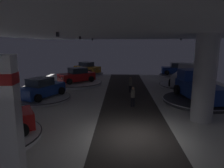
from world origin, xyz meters
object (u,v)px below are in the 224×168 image
Objects in this scene: pickup_truck_mid_right at (198,87)px; display_platform_far_right at (184,85)px; display_platform_far_left at (77,83)px; pickup_truck_far_right at (185,76)px; visitor_walking_far at (130,84)px; display_platform_deep_right at (176,75)px; display_platform_mid_right at (199,100)px; display_platform_deep_left at (87,74)px; display_car_deep_right at (176,69)px; column_right at (204,79)px; brand_sign_pylon at (3,122)px; display_car_deep_left at (87,68)px; display_car_far_left at (77,75)px; display_platform_mid_left at (43,98)px; display_car_mid_left at (42,88)px; visitor_walking_near at (133,95)px.

display_platform_far_right is (0.79, 6.15, -1.09)m from pickup_truck_mid_right.
pickup_truck_far_right is at bearing -1.14° from display_platform_far_left.
display_platform_deep_right is at bearing 55.08° from visitor_walking_far.
display_platform_far_left is at bearing 149.44° from display_platform_mid_right.
display_platform_deep_left is 13.66m from display_car_deep_right.
pickup_truck_far_right is (2.32, 10.95, -1.59)m from column_right.
display_platform_far_left is (-1.33, 17.64, -2.16)m from brand_sign_pylon.
display_car_deep_left reaches higher than display_platform_deep_left.
display_car_deep_left is (-12.79, 8.07, -0.09)m from pickup_truck_far_right.
display_platform_far_right is at bearing -33.46° from display_car_deep_left.
pickup_truck_mid_right is 0.98× the size of display_platform_far_right.
display_car_deep_right is (1.70, 13.57, 0.95)m from display_platform_mid_right.
display_platform_mid_left is at bearing -104.25° from display_car_far_left.
display_platform_far_right is at bearing 27.72° from visitor_walking_far.
display_platform_deep_left is (-11.83, 14.49, -1.05)m from pickup_truck_mid_right.
display_car_far_left is at bearing 94.23° from brand_sign_pylon.
display_platform_far_left reaches higher than display_platform_far_right.
display_car_mid_left reaches higher than visitor_walking_far.
column_right reaches higher than display_car_mid_left.
display_car_deep_right reaches higher than display_platform_far_left.
display_platform_deep_left reaches higher than display_platform_mid_right.
visitor_walking_far is (-6.38, -3.35, 0.78)m from display_platform_far_right.
display_car_mid_left is 1.02× the size of display_car_deep_left.
display_car_deep_right is (1.74, 13.25, -0.11)m from pickup_truck_mid_right.
display_car_deep_left is at bearing 118.19° from visitor_walking_far.
display_car_far_left is at bearing -154.26° from display_car_deep_right.
display_car_deep_left reaches higher than display_platform_far_left.
column_right is 1.25× the size of display_car_far_left.
display_platform_mid_right is 18.99m from display_platform_deep_left.
pickup_truck_mid_right is at bearing -29.62° from display_car_far_left.
display_car_far_left is at bearing 132.88° from column_right.
display_car_deep_left is at bearing 90.36° from display_car_far_left.
display_car_deep_right is (13.57, 6.55, 0.93)m from display_platform_far_left.
display_platform_mid_left is at bearing 105.34° from brand_sign_pylon.
display_platform_deep_right is (12.21, 24.20, -2.16)m from brand_sign_pylon.
display_platform_deep_left is 0.90m from display_car_deep_left.
display_car_deep_right is 2.75× the size of visitor_walking_near.
brand_sign_pylon is 0.93× the size of display_platform_mid_left.
display_platform_far_left is at bearing 132.99° from column_right.
display_car_deep_left is (-1.36, 25.46, -1.28)m from brand_sign_pylon.
display_platform_mid_right is at bearing -97.47° from pickup_truck_far_right.
display_platform_deep_left is at bearing 129.23° from pickup_truck_mid_right.
column_right is 5.37m from visitor_walking_near.
display_platform_deep_right is at bearing 82.65° from pickup_truck_mid_right.
display_platform_far_left is at bearing 150.50° from pickup_truck_mid_right.
pickup_truck_far_right is at bearing 82.53° from display_platform_mid_right.
display_car_deep_right is at bearing 83.21° from pickup_truck_far_right.
display_platform_deep_right is 12.76m from visitor_walking_far.
display_car_mid_left is 6.94m from display_car_far_left.
visitor_walking_far is at bearing 119.85° from column_right.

